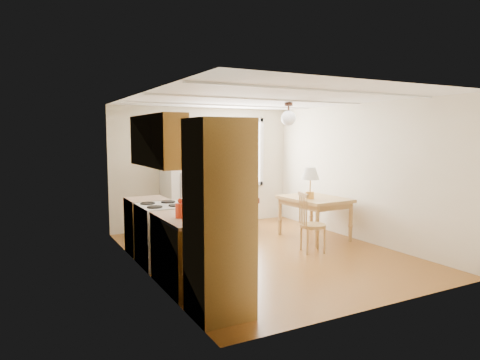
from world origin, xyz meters
TOP-DOWN VIEW (x-y plane):
  - room_shell at (0.00, 0.00)m, footprint 4.60×5.60m
  - kitchen_run at (-1.72, -0.63)m, footprint 0.65×3.40m
  - window_unit at (0.60, 2.47)m, footprint 1.64×0.05m
  - pendant_light at (0.70, 0.40)m, footprint 0.26×0.26m
  - refrigerator at (-0.63, 2.12)m, footprint 0.74×0.77m
  - bench at (0.12, 1.80)m, footprint 1.43×0.63m
  - dining_table at (1.35, 0.46)m, footprint 0.98×1.27m
  - chair at (0.64, -0.28)m, footprint 0.47×0.46m
  - table_lamp at (1.17, 0.37)m, footprint 0.33×0.33m
  - coffee_maker at (-1.72, -1.32)m, footprint 0.18×0.24m
  - kettle at (-1.77, -0.87)m, footprint 0.13×0.13m

SIDE VIEW (x-z plane):
  - chair at x=0.64m, z-range 0.07..1.05m
  - bench at x=0.12m, z-range 0.25..0.89m
  - dining_table at x=1.35m, z-range 0.28..1.05m
  - kitchen_run at x=-1.72m, z-range -0.26..1.94m
  - refrigerator at x=-0.63m, z-range 0.00..1.79m
  - kettle at x=-1.77m, z-range 0.88..1.12m
  - coffee_maker at x=-1.72m, z-range 0.85..1.21m
  - table_lamp at x=1.17m, z-range 0.90..1.47m
  - room_shell at x=0.00m, z-range -0.06..2.56m
  - window_unit at x=0.60m, z-range 0.79..2.31m
  - pendant_light at x=0.70m, z-range 2.04..2.44m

